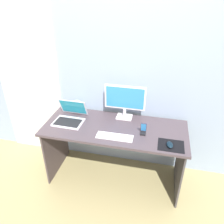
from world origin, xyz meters
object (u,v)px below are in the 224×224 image
at_px(keyboard_external, 115,137).
at_px(phone_in_dock, 143,130).
at_px(monitor, 125,100).
at_px(laptop, 70,117).
at_px(mouse, 170,145).
at_px(fishbowl, 77,106).

xyz_separation_m(keyboard_external, phone_in_dock, (0.28, 0.12, 0.04)).
bearing_deg(monitor, phone_in_dock, -48.76).
xyz_separation_m(monitor, laptop, (-0.59, -0.21, -0.18)).
xyz_separation_m(laptop, mouse, (1.11, -0.22, -0.03)).
bearing_deg(monitor, fishbowl, -179.82).
height_order(monitor, fishbowl, monitor).
bearing_deg(laptop, fishbowl, 89.63).
bearing_deg(keyboard_external, monitor, 85.70).
distance_m(monitor, mouse, 0.71).
bearing_deg(phone_in_dock, laptop, 174.86).
bearing_deg(mouse, monitor, 130.18).
height_order(laptop, fishbowl, laptop).
distance_m(monitor, laptop, 0.65).
distance_m(keyboard_external, phone_in_dock, 0.31).
distance_m(monitor, fishbowl, 0.61).
bearing_deg(fishbowl, keyboard_external, -35.74).
bearing_deg(fishbowl, laptop, -90.37).
xyz_separation_m(monitor, keyboard_external, (-0.03, -0.41, -0.22)).
height_order(keyboard_external, mouse, mouse).
bearing_deg(fishbowl, monitor, 0.18).
relative_size(laptop, mouse, 3.32).
xyz_separation_m(fishbowl, mouse, (1.11, -0.43, -0.05)).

